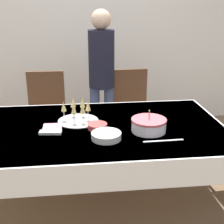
% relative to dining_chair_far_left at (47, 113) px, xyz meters
% --- Properties ---
extents(ground_plane, '(12.00, 12.00, 0.00)m').
position_rel_dining_chair_far_left_xyz_m(ground_plane, '(0.47, -0.92, -0.53)').
color(ground_plane, brown).
extents(wall_back, '(8.00, 0.05, 2.70)m').
position_rel_dining_chair_far_left_xyz_m(wall_back, '(0.47, 1.06, 0.82)').
color(wall_back, silver).
rests_on(wall_back, ground_plane).
extents(dining_table, '(2.12, 1.21, 0.72)m').
position_rel_dining_chair_far_left_xyz_m(dining_table, '(0.47, -0.92, 0.10)').
color(dining_table, white).
rests_on(dining_table, ground_plane).
extents(dining_chair_far_left, '(0.43, 0.43, 0.96)m').
position_rel_dining_chair_far_left_xyz_m(dining_chair_far_left, '(0.00, 0.00, 0.00)').
color(dining_chair_far_left, '#51331E').
rests_on(dining_chair_far_left, ground_plane).
extents(dining_chair_far_right, '(0.44, 0.44, 0.96)m').
position_rel_dining_chair_far_left_xyz_m(dining_chair_far_right, '(0.93, -0.00, 0.00)').
color(dining_chair_far_right, '#51331E').
rests_on(dining_chair_far_right, ground_plane).
extents(birthday_cake, '(0.27, 0.27, 0.18)m').
position_rel_dining_chair_far_left_xyz_m(birthday_cake, '(0.89, -1.06, 0.25)').
color(birthday_cake, white).
rests_on(birthday_cake, dining_table).
extents(champagne_tray, '(0.34, 0.34, 0.18)m').
position_rel_dining_chair_far_left_xyz_m(champagne_tray, '(0.34, -0.78, 0.27)').
color(champagne_tray, silver).
rests_on(champagne_tray, dining_table).
extents(plate_stack_main, '(0.22, 0.22, 0.05)m').
position_rel_dining_chair_far_left_xyz_m(plate_stack_main, '(0.55, -1.16, 0.22)').
color(plate_stack_main, silver).
rests_on(plate_stack_main, dining_table).
extents(plate_stack_dessert, '(0.16, 0.16, 0.04)m').
position_rel_dining_chair_far_left_xyz_m(plate_stack_dessert, '(0.49, -0.96, 0.22)').
color(plate_stack_dessert, '#CC4C47').
rests_on(plate_stack_dessert, dining_table).
extents(cake_knife, '(0.30, 0.03, 0.00)m').
position_rel_dining_chair_far_left_xyz_m(cake_knife, '(0.95, -1.24, 0.20)').
color(cake_knife, silver).
rests_on(cake_knife, dining_table).
extents(fork_pile, '(0.18, 0.08, 0.02)m').
position_rel_dining_chair_far_left_xyz_m(fork_pile, '(0.13, -1.02, 0.21)').
color(fork_pile, silver).
rests_on(fork_pile, dining_table).
extents(napkin_pile, '(0.15, 0.15, 0.01)m').
position_rel_dining_chair_far_left_xyz_m(napkin_pile, '(0.14, -0.91, 0.20)').
color(napkin_pile, pink).
rests_on(napkin_pile, dining_table).
extents(person_standing, '(0.28, 0.28, 1.60)m').
position_rel_dining_chair_far_left_xyz_m(person_standing, '(0.61, 0.09, 0.43)').
color(person_standing, '#3F4C72').
rests_on(person_standing, ground_plane).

